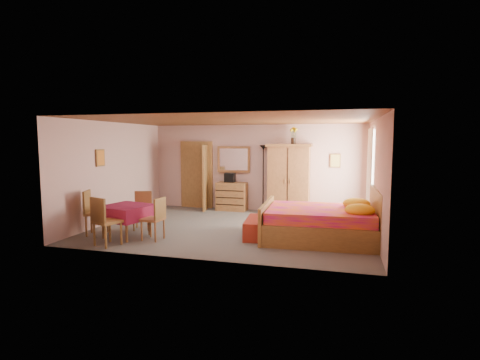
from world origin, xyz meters
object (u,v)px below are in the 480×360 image
(dining_table, at_px, (126,221))
(chair_east, at_px, (153,219))
(stereo, at_px, (230,178))
(bench, at_px, (256,227))
(chair_west, at_px, (97,213))
(chair_south, at_px, (107,221))
(sunflower_vase, at_px, (293,135))
(floor_lamp, at_px, (263,178))
(wall_mirror, at_px, (234,159))
(chair_north, at_px, (142,211))
(chest_of_drawers, at_px, (232,196))
(bed, at_px, (320,214))
(wardrobe, at_px, (289,179))

(dining_table, bearing_deg, chair_east, -6.32)
(stereo, bearing_deg, bench, -62.98)
(chair_west, bearing_deg, chair_south, 27.12)
(sunflower_vase, height_order, bench, sunflower_vase)
(chair_east, bearing_deg, floor_lamp, -17.66)
(wall_mirror, bearing_deg, chair_south, -109.74)
(bench, height_order, dining_table, dining_table)
(chair_west, relative_size, chair_east, 1.10)
(sunflower_vase, relative_size, chair_north, 0.54)
(stereo, relative_size, chair_north, 0.34)
(bench, xyz_separation_m, chair_north, (-2.79, -0.06, 0.25))
(dining_table, distance_m, chair_east, 0.69)
(floor_lamp, bearing_deg, chair_west, -129.02)
(chair_north, bearing_deg, stereo, -132.73)
(floor_lamp, distance_m, dining_table, 4.47)
(chest_of_drawers, xyz_separation_m, wall_mirror, (0.00, 0.21, 1.12))
(chair_west, height_order, chair_east, chair_west)
(bed, bearing_deg, sunflower_vase, 106.24)
(sunflower_vase, bearing_deg, bench, -98.95)
(wall_mirror, bearing_deg, wardrobe, -11.36)
(floor_lamp, bearing_deg, stereo, -174.14)
(stereo, height_order, bench, stereo)
(bench, bearing_deg, chair_south, -151.65)
(bench, bearing_deg, bed, 4.03)
(stereo, relative_size, floor_lamp, 0.15)
(stereo, height_order, sunflower_vase, sunflower_vase)
(wall_mirror, height_order, stereo, wall_mirror)
(wardrobe, relative_size, chair_north, 2.25)
(sunflower_vase, xyz_separation_m, bench, (-0.45, -2.85, -2.07))
(chair_east, bearing_deg, stereo, -4.04)
(stereo, xyz_separation_m, bench, (1.47, -2.89, -0.80))
(wardrobe, xyz_separation_m, chair_east, (-2.42, -3.66, -0.56))
(chair_south, bearing_deg, wall_mirror, 93.09)
(wall_mirror, xyz_separation_m, dining_table, (-1.37, -3.84, -1.20))
(bench, bearing_deg, chair_north, -178.81)
(bench, bearing_deg, chair_east, -157.65)
(dining_table, distance_m, chair_south, 0.72)
(floor_lamp, bearing_deg, sunflower_vase, -8.96)
(chest_of_drawers, distance_m, chair_south, 4.55)
(sunflower_vase, bearing_deg, floor_lamp, 171.04)
(chest_of_drawers, height_order, bed, bed)
(chest_of_drawers, distance_m, dining_table, 3.88)
(bed, distance_m, chair_north, 4.16)
(stereo, height_order, chair_east, stereo)
(chair_west, bearing_deg, stereo, 130.98)
(dining_table, bearing_deg, chest_of_drawers, 69.35)
(bed, height_order, chair_north, bed)
(floor_lamp, relative_size, sunflower_vase, 4.06)
(chair_north, bearing_deg, chair_west, 26.40)
(chair_north, distance_m, chair_west, 1.03)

